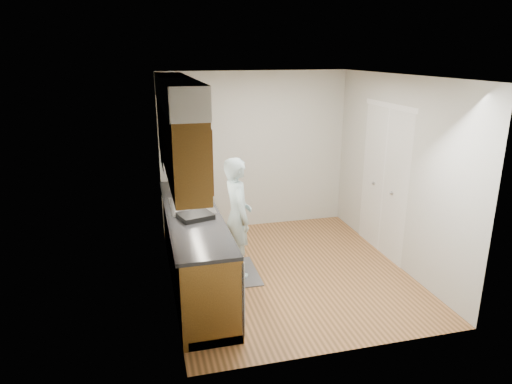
# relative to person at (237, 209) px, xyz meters

# --- Properties ---
(floor) EXTENTS (3.50, 3.50, 0.00)m
(floor) POSITION_rel_person_xyz_m (0.64, -0.10, -0.88)
(floor) COLOR #9F693C
(floor) RESTS_ON ground
(ceiling) EXTENTS (3.50, 3.50, 0.00)m
(ceiling) POSITION_rel_person_xyz_m (0.64, -0.10, 1.62)
(ceiling) COLOR white
(ceiling) RESTS_ON wall_left
(wall_left) EXTENTS (0.02, 3.50, 2.50)m
(wall_left) POSITION_rel_person_xyz_m (-0.86, -0.10, 0.37)
(wall_left) COLOR #B4B4A9
(wall_left) RESTS_ON floor
(wall_right) EXTENTS (0.02, 3.50, 2.50)m
(wall_right) POSITION_rel_person_xyz_m (2.14, -0.10, 0.37)
(wall_right) COLOR #B4B4A9
(wall_right) RESTS_ON floor
(wall_back) EXTENTS (3.00, 0.02, 2.50)m
(wall_back) POSITION_rel_person_xyz_m (0.64, 1.65, 0.37)
(wall_back) COLOR #B4B4A9
(wall_back) RESTS_ON floor
(counter) EXTENTS (0.64, 2.80, 1.30)m
(counter) POSITION_rel_person_xyz_m (-0.56, -0.10, -0.39)
(counter) COLOR brown
(counter) RESTS_ON floor
(upper_cabinets) EXTENTS (0.47, 2.80, 1.21)m
(upper_cabinets) POSITION_rel_person_xyz_m (-0.69, -0.05, 1.07)
(upper_cabinets) COLOR brown
(upper_cabinets) RESTS_ON wall_left
(closet_door) EXTENTS (0.02, 1.22, 2.05)m
(closet_door) POSITION_rel_person_xyz_m (2.13, 0.20, 0.14)
(closet_door) COLOR white
(closet_door) RESTS_ON wall_right
(floor_mat) EXTENTS (0.50, 0.84, 0.02)m
(floor_mat) POSITION_rel_person_xyz_m (0.00, 0.00, -0.88)
(floor_mat) COLOR #5C5C5F
(floor_mat) RESTS_ON floor
(person) EXTENTS (0.44, 0.64, 1.73)m
(person) POSITION_rel_person_xyz_m (0.00, 0.00, 0.00)
(person) COLOR #9CB9BE
(person) RESTS_ON floor_mat
(soap_bottle_a) EXTENTS (0.12, 0.12, 0.24)m
(soap_bottle_a) POSITION_rel_person_xyz_m (-0.56, 0.55, 0.18)
(soap_bottle_a) COLOR white
(soap_bottle_a) RESTS_ON counter
(soap_bottle_b) EXTENTS (0.10, 0.10, 0.17)m
(soap_bottle_b) POSITION_rel_person_xyz_m (-0.40, 0.59, 0.14)
(soap_bottle_b) COLOR white
(soap_bottle_b) RESTS_ON counter
(soap_bottle_c) EXTENTS (0.16, 0.16, 0.15)m
(soap_bottle_c) POSITION_rel_person_xyz_m (-0.52, 0.69, 0.13)
(soap_bottle_c) COLOR white
(soap_bottle_c) RESTS_ON counter
(soda_can) EXTENTS (0.07, 0.07, 0.11)m
(soda_can) POSITION_rel_person_xyz_m (-0.39, 0.46, 0.11)
(soda_can) COLOR #C53C21
(soda_can) RESTS_ON counter
(steel_can) EXTENTS (0.09, 0.09, 0.13)m
(steel_can) POSITION_rel_person_xyz_m (-0.46, 0.47, 0.12)
(steel_can) COLOR #A5A5AA
(steel_can) RESTS_ON counter
(dish_rack) EXTENTS (0.44, 0.40, 0.06)m
(dish_rack) POSITION_rel_person_xyz_m (-0.56, -0.35, 0.09)
(dish_rack) COLOR black
(dish_rack) RESTS_ON counter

